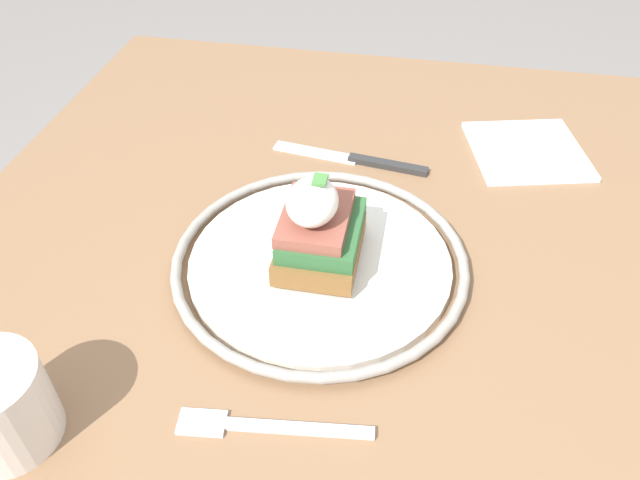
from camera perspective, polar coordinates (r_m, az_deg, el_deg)
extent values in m
cube|color=#846042|center=(0.59, 5.35, -5.84)|extent=(0.97, 0.90, 0.03)
cylinder|color=#846042|center=(1.21, 25.40, -5.02)|extent=(0.06, 0.06, 0.71)
cylinder|color=#846042|center=(1.22, -11.67, -0.41)|extent=(0.06, 0.06, 0.71)
cylinder|color=silver|center=(0.59, 0.00, -2.16)|extent=(0.25, 0.25, 0.01)
torus|color=gray|center=(0.59, 0.00, -1.81)|extent=(0.28, 0.28, 0.01)
cube|color=brown|center=(0.58, 0.00, -0.68)|extent=(0.10, 0.07, 0.02)
cube|color=#2D6033|center=(0.57, 0.18, 0.92)|extent=(0.09, 0.07, 0.02)
cube|color=brown|center=(0.56, -0.40, 2.07)|extent=(0.08, 0.06, 0.01)
ellipsoid|color=white|center=(0.54, -0.71, 3.52)|extent=(0.06, 0.05, 0.04)
cylinder|color=#EAD166|center=(0.62, 2.39, 1.79)|extent=(0.04, 0.04, 0.00)
cube|color=#47843D|center=(0.53, 0.00, 5.53)|extent=(0.02, 0.01, 0.00)
cube|color=silver|center=(0.49, -1.87, -16.86)|extent=(0.02, 0.11, 0.00)
cube|color=silver|center=(0.50, -10.74, -16.09)|extent=(0.03, 0.04, 0.00)
cube|color=#2D2D2D|center=(0.73, 6.21, 6.85)|extent=(0.02, 0.09, 0.01)
cube|color=silver|center=(0.75, -0.41, 7.98)|extent=(0.03, 0.10, 0.00)
cube|color=silver|center=(0.79, 18.40, 7.76)|extent=(0.16, 0.16, 0.01)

